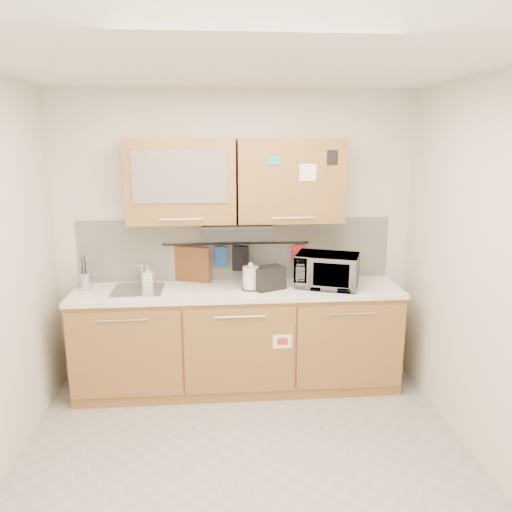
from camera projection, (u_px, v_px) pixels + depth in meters
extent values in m
plane|color=#9E9993|center=(248.00, 471.00, 3.36)|extent=(3.20, 3.20, 0.00)
plane|color=white|center=(246.00, 61.00, 2.76)|extent=(3.20, 3.20, 0.00)
plane|color=silver|center=(236.00, 238.00, 4.51)|extent=(3.20, 0.00, 3.20)
plane|color=silver|center=(496.00, 280.00, 3.19)|extent=(0.00, 3.00, 3.00)
cube|color=#A8743B|center=(238.00, 340.00, 4.42)|extent=(2.80, 0.60, 0.88)
cube|color=black|center=(239.00, 380.00, 4.51)|extent=(2.80, 0.54, 0.10)
cube|color=#A7733B|center=(125.00, 355.00, 4.04)|extent=(0.91, 0.02, 0.74)
cylinder|color=silver|center=(122.00, 320.00, 3.94)|extent=(0.41, 0.01, 0.01)
cube|color=#A7733B|center=(240.00, 351.00, 4.11)|extent=(0.91, 0.02, 0.74)
cylinder|color=silver|center=(240.00, 317.00, 4.02)|extent=(0.41, 0.01, 0.01)
cube|color=#A7733B|center=(351.00, 347.00, 4.19)|extent=(0.91, 0.02, 0.74)
cylinder|color=silver|center=(353.00, 314.00, 4.09)|extent=(0.41, 0.01, 0.01)
cube|color=white|center=(238.00, 291.00, 4.31)|extent=(2.82, 0.62, 0.04)
cube|color=silver|center=(236.00, 249.00, 4.53)|extent=(2.80, 0.02, 0.56)
cube|color=#A8743B|center=(181.00, 181.00, 4.18)|extent=(0.90, 0.35, 0.70)
cube|color=silver|center=(180.00, 177.00, 3.99)|extent=(0.76, 0.02, 0.42)
cube|color=#A7733B|center=(290.00, 181.00, 4.26)|extent=(0.90, 0.35, 0.70)
cube|color=white|center=(308.00, 172.00, 4.08)|extent=(0.14, 0.00, 0.14)
cube|color=black|center=(237.00, 230.00, 4.24)|extent=(0.60, 0.46, 0.10)
cube|color=silver|center=(138.00, 291.00, 4.24)|extent=(0.42, 0.40, 0.03)
cylinder|color=silver|center=(142.00, 272.00, 4.37)|extent=(0.03, 0.03, 0.24)
cylinder|color=silver|center=(140.00, 263.00, 4.27)|extent=(0.02, 0.18, 0.02)
cylinder|color=black|center=(236.00, 244.00, 4.47)|extent=(1.30, 0.02, 0.02)
cylinder|color=#BAB9BE|center=(85.00, 281.00, 4.26)|extent=(0.14, 0.14, 0.15)
cylinder|color=black|center=(83.00, 273.00, 4.25)|extent=(0.01, 0.01, 0.28)
cylinder|color=black|center=(86.00, 276.00, 4.24)|extent=(0.01, 0.01, 0.25)
cylinder|color=black|center=(85.00, 272.00, 4.26)|extent=(0.01, 0.01, 0.30)
cylinder|color=black|center=(83.00, 278.00, 4.23)|extent=(0.01, 0.01, 0.22)
cylinder|color=silver|center=(251.00, 278.00, 4.25)|extent=(0.14, 0.14, 0.20)
sphere|color=silver|center=(251.00, 265.00, 4.22)|extent=(0.05, 0.05, 0.05)
cube|color=silver|center=(261.00, 277.00, 4.25)|extent=(0.02, 0.03, 0.13)
cylinder|color=black|center=(251.00, 289.00, 4.27)|extent=(0.15, 0.15, 0.01)
cube|color=black|center=(269.00, 278.00, 4.26)|extent=(0.30, 0.25, 0.20)
cube|color=black|center=(264.00, 268.00, 4.21)|extent=(0.11, 0.13, 0.01)
cube|color=black|center=(274.00, 267.00, 4.26)|extent=(0.11, 0.13, 0.01)
imported|color=#999999|center=(327.00, 271.00, 4.32)|extent=(0.61, 0.52, 0.29)
imported|color=#999999|center=(148.00, 276.00, 4.36)|extent=(0.08, 0.09, 0.18)
cube|color=brown|center=(191.00, 271.00, 4.48)|extent=(0.35, 0.16, 0.45)
cube|color=navy|center=(221.00, 257.00, 4.48)|extent=(0.12, 0.04, 0.19)
cube|color=black|center=(240.00, 258.00, 4.49)|extent=(0.15, 0.07, 0.23)
cube|color=red|center=(298.00, 253.00, 4.53)|extent=(0.12, 0.04, 0.14)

